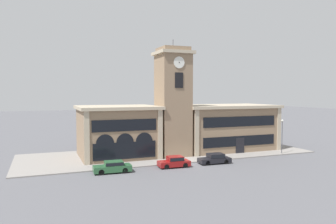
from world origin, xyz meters
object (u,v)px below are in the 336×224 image
object	(u,v)px
parked_car_near	(113,167)
street_lamp	(282,131)
parked_car_mid	(174,162)
parked_car_far	(215,158)

from	to	relation	value
parked_car_near	street_lamp	xyz separation A→B (m)	(27.00, 2.10, 2.93)
street_lamp	parked_car_mid	bearing A→B (deg)	-173.71
parked_car_mid	street_lamp	size ratio (longest dim) A/B	0.78
street_lamp	parked_car_far	bearing A→B (deg)	-170.90
parked_car_mid	parked_car_far	xyz separation A→B (m)	(5.93, -0.00, -0.02)
street_lamp	parked_car_near	bearing A→B (deg)	-175.56
parked_car_mid	parked_car_far	bearing A→B (deg)	-177.15
parked_car_near	parked_car_mid	bearing A→B (deg)	-177.15
parked_car_far	street_lamp	size ratio (longest dim) A/B	0.84
parked_car_near	parked_car_mid	world-z (taller)	parked_car_mid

